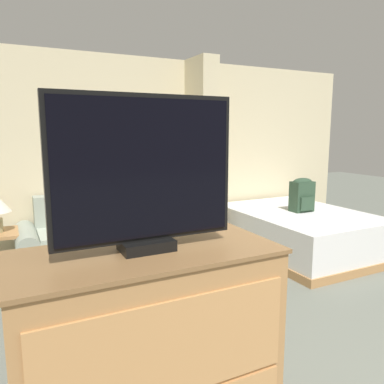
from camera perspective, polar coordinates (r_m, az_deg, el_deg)
name	(u,v)px	position (r m, az deg, el deg)	size (l,w,h in m)	color
wall_back	(163,155)	(5.33, -4.45, 5.61)	(6.29, 0.16, 2.60)	beige
wall_partition_pillar	(201,155)	(5.21, 1.40, 5.61)	(0.24, 0.55, 2.60)	beige
couch	(105,240)	(4.75, -13.15, -7.14)	(2.00, 0.84, 0.87)	#99A393
coffee_table	(131,262)	(3.78, -9.24, -10.44)	(0.64, 0.54, 0.42)	#B27F4C
tv_dresser	(149,359)	(1.99, -6.55, -23.99)	(1.22, 0.58, 1.10)	#B27F4C
tv	(145,174)	(1.68, -7.13, 2.70)	(0.85, 0.16, 0.70)	black
bed	(298,231)	(5.35, 15.84, -5.70)	(1.53, 2.07, 0.56)	#B27F4C
backpack	(302,194)	(5.26, 16.44, -0.33)	(0.30, 0.21, 0.46)	#2D4733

